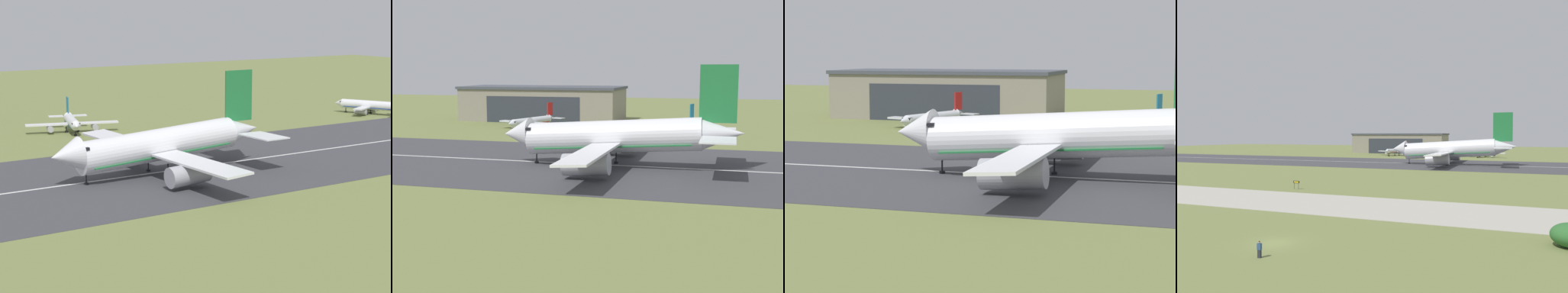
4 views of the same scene
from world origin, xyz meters
TOP-DOWN VIEW (x-y plane):
  - ground_plane at (0.00, 57.14)m, footprint 616.03×616.03m
  - runway_strip at (0.00, 114.27)m, footprint 376.03×53.86m
  - runway_centreline at (0.00, 114.27)m, footprint 338.43×0.70m
  - airplane_landing at (-0.29, 112.60)m, footprint 47.05×54.83m
  - airplane_parked_centre at (6.99, 169.47)m, footprint 23.83×20.36m
  - airplane_parked_east at (97.24, 150.01)m, footprint 18.34×23.17m

SIDE VIEW (x-z plane):
  - ground_plane at x=0.00m, z-range 0.00..0.00m
  - runway_strip at x=0.00m, z-range 0.00..0.06m
  - runway_centreline at x=0.00m, z-range 0.06..0.07m
  - airplane_parked_centre at x=6.99m, z-range -1.48..6.91m
  - airplane_parked_east at x=97.24m, z-range -1.72..7.19m
  - airplane_landing at x=-0.29m, z-range -4.07..15.56m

